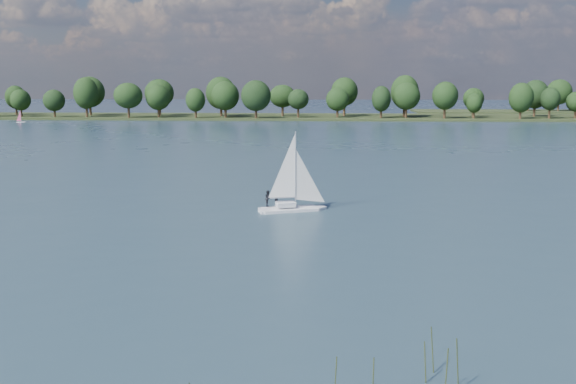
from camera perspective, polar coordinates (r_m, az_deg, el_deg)
The scene contains 5 objects.
ground at distance 135.15m, azimuth -0.76°, elevation 3.91°, with size 700.00×700.00×0.00m, color #233342.
far_shore at distance 246.67m, azimuth 1.04°, elevation 6.62°, with size 660.00×40.00×1.50m, color black.
sailboat at distance 69.44m, azimuth 0.10°, elevation 0.33°, with size 7.16×4.13×9.09m.
dinghy_pink at distance 237.54m, azimuth -22.65°, elevation 5.99°, with size 2.92×1.48×4.46m.
treeline at distance 243.96m, azimuth -1.87°, elevation 8.46°, with size 562.15×74.07×17.39m.
Camera 1 is at (9.28, -34.09, 14.06)m, focal length 40.00 mm.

